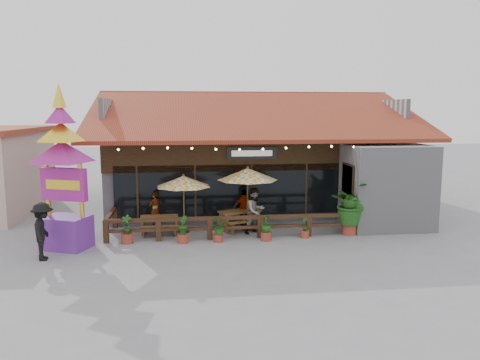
{
  "coord_description": "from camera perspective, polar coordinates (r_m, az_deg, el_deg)",
  "views": [
    {
      "loc": [
        -3.48,
        -18.48,
        5.02
      ],
      "look_at": [
        -1.06,
        1.5,
        2.06
      ],
      "focal_mm": 35.0,
      "sensor_mm": 36.0,
      "label": 1
    }
  ],
  "objects": [
    {
      "name": "ground",
      "position": [
        19.46,
        3.66,
        -6.6
      ],
      "size": [
        100.0,
        100.0,
        0.0
      ],
      "primitive_type": "plane",
      "color": "gray",
      "rests_on": "ground"
    },
    {
      "name": "planter_d",
      "position": [
        18.39,
        3.21,
        -5.87
      ],
      "size": [
        0.51,
        0.51,
        1.04
      ],
      "color": "brown",
      "rests_on": "ground"
    },
    {
      "name": "pedestrian",
      "position": [
        17.27,
        -22.91,
        -5.79
      ],
      "size": [
        0.92,
        1.38,
        1.99
      ],
      "primitive_type": "imported",
      "rotation": [
        0.0,
        0.0,
        1.72
      ],
      "color": "black",
      "rests_on": "ground"
    },
    {
      "name": "planter_b",
      "position": [
        18.19,
        -6.98,
        -6.15
      ],
      "size": [
        0.43,
        0.43,
        1.06
      ],
      "color": "brown",
      "rests_on": "ground"
    },
    {
      "name": "planter_e",
      "position": [
        18.99,
        7.9,
        -5.93
      ],
      "size": [
        0.35,
        0.35,
        0.85
      ],
      "color": "brown",
      "rests_on": "ground"
    },
    {
      "name": "planter_c",
      "position": [
        18.19,
        -2.66,
        -5.96
      ],
      "size": [
        0.74,
        0.74,
        0.93
      ],
      "color": "brown",
      "rests_on": "ground"
    },
    {
      "name": "diner_c",
      "position": [
        20.4,
        0.56,
        -3.49
      ],
      "size": [
        1.05,
        0.69,
        1.66
      ],
      "primitive_type": "imported",
      "rotation": [
        0.0,
        0.0,
        2.83
      ],
      "color": "#3B2712",
      "rests_on": "ground"
    },
    {
      "name": "patio_railing",
      "position": [
        18.78,
        -2.98,
        -5.22
      ],
      "size": [
        10.0,
        2.6,
        0.92
      ],
      "color": "#402417",
      "rests_on": "ground"
    },
    {
      "name": "picnic_table_right",
      "position": [
        20.05,
        -0.05,
        -4.5
      ],
      "size": [
        2.15,
        2.02,
        0.83
      ],
      "color": "brown",
      "rests_on": "ground"
    },
    {
      "name": "tropical_plant",
      "position": [
        19.63,
        13.29,
        -2.93
      ],
      "size": [
        2.09,
        2.06,
        2.19
      ],
      "color": "brown",
      "rests_on": "ground"
    },
    {
      "name": "planter_a",
      "position": [
        18.53,
        -13.63,
        -6.1
      ],
      "size": [
        0.45,
        0.45,
        1.11
      ],
      "color": "brown",
      "rests_on": "ground"
    },
    {
      "name": "picnic_table_left",
      "position": [
        19.67,
        -9.8,
        -5.04
      ],
      "size": [
        1.6,
        1.4,
        0.75
      ],
      "color": "brown",
      "rests_on": "ground"
    },
    {
      "name": "thai_sign_tower",
      "position": [
        18.02,
        -20.84,
        2.76
      ],
      "size": [
        3.11,
        3.11,
        6.49
      ],
      "color": "#6A2895",
      "rests_on": "ground"
    },
    {
      "name": "umbrella_right",
      "position": [
        19.71,
        0.93,
        0.69
      ],
      "size": [
        2.78,
        2.78,
        2.74
      ],
      "color": "brown",
      "rests_on": "ground"
    },
    {
      "name": "restaurant_building",
      "position": [
        25.52,
        1.56,
        2.03
      ],
      "size": [
        15.5,
        14.73,
        6.09
      ],
      "color": "#A1A0A5",
      "rests_on": "ground"
    },
    {
      "name": "umbrella_left",
      "position": [
        19.5,
        -6.9,
        -0.19
      ],
      "size": [
        2.92,
        2.92,
        2.45
      ],
      "color": "brown",
      "rests_on": "ground"
    },
    {
      "name": "diner_a",
      "position": [
        20.5,
        -10.3,
        -3.64
      ],
      "size": [
        0.69,
        0.69,
        1.61
      ],
      "primitive_type": "imported",
      "rotation": [
        0.0,
        0.0,
        3.92
      ],
      "color": "#3B2712",
      "rests_on": "ground"
    },
    {
      "name": "diner_b",
      "position": [
        19.36,
        1.86,
        -3.75
      ],
      "size": [
        1.17,
        1.1,
        1.92
      ],
      "primitive_type": "imported",
      "rotation": [
        0.0,
        0.0,
        0.54
      ],
      "color": "#3B2712",
      "rests_on": "ground"
    }
  ]
}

